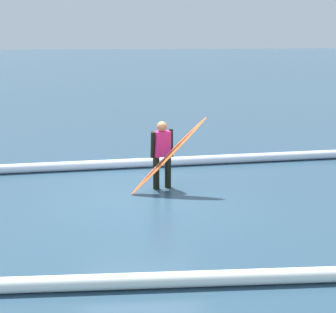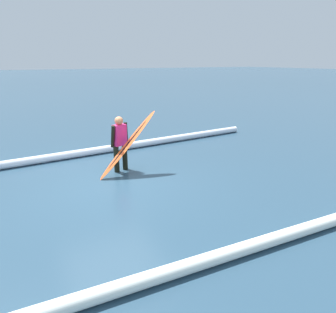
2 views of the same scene
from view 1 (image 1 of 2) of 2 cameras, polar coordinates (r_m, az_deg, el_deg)
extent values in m
plane|color=#284357|center=(10.21, -3.30, -4.85)|extent=(197.73, 197.73, 0.00)
cylinder|color=black|center=(10.84, -0.01, -1.72)|extent=(0.14, 0.14, 0.71)
cylinder|color=black|center=(10.73, -1.37, -1.89)|extent=(0.14, 0.14, 0.71)
cube|color=#D82672|center=(10.63, -0.69, 1.46)|extent=(0.38, 0.29, 0.55)
sphere|color=#C97C51|center=(10.56, -0.70, 3.46)|extent=(0.22, 0.22, 0.22)
cylinder|color=black|center=(10.72, 0.36, 1.56)|extent=(0.09, 0.13, 0.61)
cylinder|color=black|center=(10.55, -1.76, 1.35)|extent=(0.09, 0.24, 0.61)
ellipsoid|color=#E55926|center=(10.38, 0.07, 0.06)|extent=(1.66, 0.42, 1.61)
ellipsoid|color=black|center=(10.38, 0.07, 0.08)|extent=(1.33, 0.21, 1.30)
cylinder|color=white|center=(12.43, -9.54, -1.02)|extent=(15.00, 0.76, 0.23)
camera|label=2|loc=(3.32, -31.02, 4.48)|focal=32.07mm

